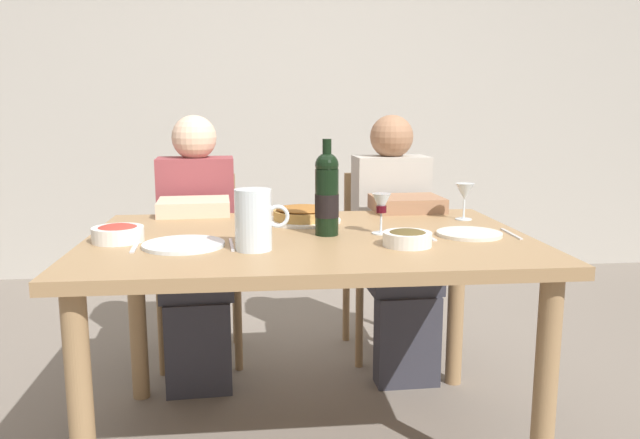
# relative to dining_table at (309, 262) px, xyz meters

# --- Properties ---
(back_wall) EXTENTS (8.00, 0.10, 2.80)m
(back_wall) POSITION_rel_dining_table_xyz_m (0.00, 2.41, 0.73)
(back_wall) COLOR #B2ADA3
(back_wall) RESTS_ON ground
(dining_table) EXTENTS (1.50, 1.00, 0.76)m
(dining_table) POSITION_rel_dining_table_xyz_m (0.00, 0.00, 0.00)
(dining_table) COLOR #9E7A51
(dining_table) RESTS_ON ground
(wine_bottle) EXTENTS (0.08, 0.08, 0.33)m
(wine_bottle) POSITION_rel_dining_table_xyz_m (0.06, 0.01, 0.23)
(wine_bottle) COLOR black
(wine_bottle) RESTS_ON dining_table
(water_pitcher) EXTENTS (0.17, 0.11, 0.19)m
(water_pitcher) POSITION_rel_dining_table_xyz_m (-0.19, -0.19, 0.18)
(water_pitcher) COLOR silver
(water_pitcher) RESTS_ON dining_table
(baked_tart) EXTENTS (0.29, 0.29, 0.06)m
(baked_tart) POSITION_rel_dining_table_xyz_m (0.00, 0.27, 0.12)
(baked_tart) COLOR white
(baked_tart) RESTS_ON dining_table
(salad_bowl) EXTENTS (0.17, 0.17, 0.06)m
(salad_bowl) POSITION_rel_dining_table_xyz_m (-0.63, -0.03, 0.12)
(salad_bowl) COLOR white
(salad_bowl) RESTS_ON dining_table
(olive_bowl) EXTENTS (0.16, 0.16, 0.05)m
(olive_bowl) POSITION_rel_dining_table_xyz_m (0.30, -0.18, 0.12)
(olive_bowl) COLOR white
(olive_bowl) RESTS_ON dining_table
(wine_glass_left_diner) EXTENTS (0.07, 0.07, 0.14)m
(wine_glass_left_diner) POSITION_rel_dining_table_xyz_m (0.25, 0.01, 0.19)
(wine_glass_left_diner) COLOR silver
(wine_glass_left_diner) RESTS_ON dining_table
(wine_glass_right_diner) EXTENTS (0.07, 0.07, 0.14)m
(wine_glass_right_diner) POSITION_rel_dining_table_xyz_m (0.63, 0.25, 0.20)
(wine_glass_right_diner) COLOR silver
(wine_glass_right_diner) RESTS_ON dining_table
(dinner_plate_left_setting) EXTENTS (0.22, 0.22, 0.01)m
(dinner_plate_left_setting) POSITION_rel_dining_table_xyz_m (0.55, -0.05, 0.10)
(dinner_plate_left_setting) COLOR silver
(dinner_plate_left_setting) RESTS_ON dining_table
(dinner_plate_right_setting) EXTENTS (0.26, 0.26, 0.01)m
(dinner_plate_right_setting) POSITION_rel_dining_table_xyz_m (-0.41, -0.12, 0.10)
(dinner_plate_right_setting) COLOR silver
(dinner_plate_right_setting) RESTS_ON dining_table
(fork_left_setting) EXTENTS (0.03, 0.16, 0.00)m
(fork_left_setting) POSITION_rel_dining_table_xyz_m (0.40, -0.05, 0.09)
(fork_left_setting) COLOR silver
(fork_left_setting) RESTS_ON dining_table
(knife_left_setting) EXTENTS (0.01, 0.18, 0.00)m
(knife_left_setting) POSITION_rel_dining_table_xyz_m (0.70, -0.05, 0.09)
(knife_left_setting) COLOR silver
(knife_left_setting) RESTS_ON dining_table
(knife_right_setting) EXTENTS (0.03, 0.18, 0.00)m
(knife_right_setting) POSITION_rel_dining_table_xyz_m (-0.26, -0.12, 0.09)
(knife_right_setting) COLOR silver
(knife_right_setting) RESTS_ON dining_table
(spoon_right_setting) EXTENTS (0.02, 0.16, 0.00)m
(spoon_right_setting) POSITION_rel_dining_table_xyz_m (-0.56, -0.12, 0.09)
(spoon_right_setting) COLOR silver
(spoon_right_setting) RESTS_ON dining_table
(chair_left) EXTENTS (0.42, 0.42, 0.87)m
(chair_left) POSITION_rel_dining_table_xyz_m (-0.45, 0.90, -0.17)
(chair_left) COLOR #9E7A51
(chair_left) RESTS_ON ground
(diner_left) EXTENTS (0.35, 0.52, 1.16)m
(diner_left) POSITION_rel_dining_table_xyz_m (-0.44, 0.66, -0.05)
(diner_left) COLOR #8E3D42
(diner_left) RESTS_ON ground
(chair_right) EXTENTS (0.41, 0.41, 0.87)m
(chair_right) POSITION_rel_dining_table_xyz_m (0.45, 0.89, -0.17)
(chair_right) COLOR #9E7A51
(chair_right) RESTS_ON ground
(diner_right) EXTENTS (0.35, 0.51, 1.16)m
(diner_right) POSITION_rel_dining_table_xyz_m (0.45, 0.65, -0.05)
(diner_right) COLOR #B7B2A8
(diner_right) RESTS_ON ground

